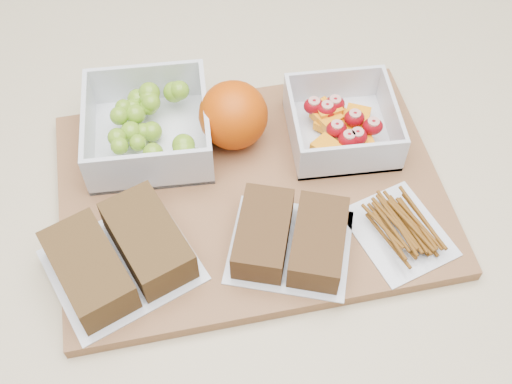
% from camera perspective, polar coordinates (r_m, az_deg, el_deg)
% --- Properties ---
extents(counter, '(1.20, 0.90, 0.90)m').
position_cam_1_polar(counter, '(1.12, 0.14, -14.59)').
color(counter, beige).
rests_on(counter, ground).
extents(cutting_board, '(0.44, 0.33, 0.02)m').
position_cam_1_polar(cutting_board, '(0.72, -0.43, -0.07)').
color(cutting_board, brown).
rests_on(cutting_board, counter).
extents(grape_container, '(0.14, 0.14, 0.06)m').
position_cam_1_polar(grape_container, '(0.74, -9.42, 5.82)').
color(grape_container, silver).
rests_on(grape_container, cutting_board).
extents(fruit_container, '(0.12, 0.12, 0.05)m').
position_cam_1_polar(fruit_container, '(0.75, 7.60, 5.93)').
color(fruit_container, silver).
rests_on(fruit_container, cutting_board).
extents(orange, '(0.08, 0.08, 0.08)m').
position_cam_1_polar(orange, '(0.73, -2.03, 6.84)').
color(orange, '#CD4804').
rests_on(orange, cutting_board).
extents(sandwich_bag_left, '(0.18, 0.17, 0.04)m').
position_cam_1_polar(sandwich_bag_left, '(0.65, -12.08, -5.54)').
color(sandwich_bag_left, silver).
rests_on(sandwich_bag_left, cutting_board).
extents(sandwich_bag_center, '(0.15, 0.14, 0.04)m').
position_cam_1_polar(sandwich_bag_center, '(0.65, 3.10, -4.11)').
color(sandwich_bag_center, silver).
rests_on(sandwich_bag_center, cutting_board).
extents(pretzel_bag, '(0.12, 0.13, 0.02)m').
position_cam_1_polar(pretzel_bag, '(0.68, 12.72, -3.08)').
color(pretzel_bag, silver).
rests_on(pretzel_bag, cutting_board).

